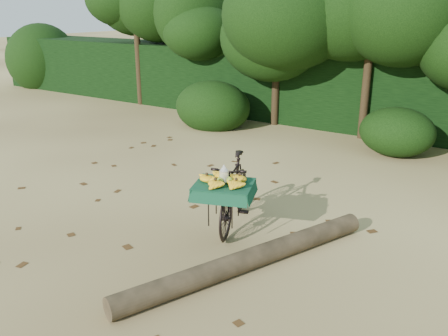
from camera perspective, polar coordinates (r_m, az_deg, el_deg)
The scene contains 7 objects.
ground at distance 7.09m, azimuth -1.10°, elevation -5.26°, with size 80.00×80.00×0.00m, color #D1BC6F.
vendor_bicycle at distance 6.48m, azimuth 1.18°, elevation -2.77°, with size 1.13×1.82×1.00m.
fallen_log at distance 5.61m, azimuth 3.14°, elevation -10.86°, with size 0.25×0.25×3.46m, color brown.
hedge_backdrop at distance 12.35m, azimuth 15.79°, elevation 8.92°, with size 26.00×1.80×1.80m, color black.
tree_row at distance 11.69m, azimuth 11.90°, elevation 14.14°, with size 14.50×2.00×4.00m, color black, non-canonical shape.
bush_clumps at distance 10.43m, azimuth 14.72°, elevation 4.71°, with size 8.80×1.70×0.90m, color black, non-canonical shape.
leaf_litter at distance 7.59m, azimuth 1.67°, elevation -3.54°, with size 7.00×7.30×0.01m, color #462C12, non-canonical shape.
Camera 1 is at (3.66, -5.33, 2.91)m, focal length 38.00 mm.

